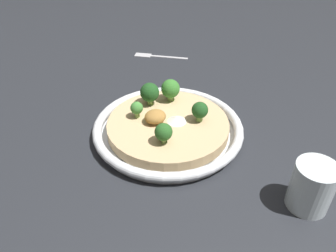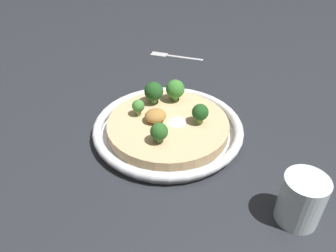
% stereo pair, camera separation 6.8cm
% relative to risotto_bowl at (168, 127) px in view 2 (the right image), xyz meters
% --- Properties ---
extents(ground_plane, '(6.00, 6.00, 0.00)m').
position_rel_risotto_bowl_xyz_m(ground_plane, '(0.00, 0.00, -0.02)').
color(ground_plane, '#23262B').
extents(risotto_bowl, '(0.31, 0.31, 0.03)m').
position_rel_risotto_bowl_xyz_m(risotto_bowl, '(0.00, 0.00, 0.00)').
color(risotto_bowl, silver).
rests_on(risotto_bowl, ground_plane).
extents(cheese_sprinkle, '(0.04, 0.04, 0.01)m').
position_rel_risotto_bowl_xyz_m(cheese_sprinkle, '(-0.02, 0.01, 0.02)').
color(cheese_sprinkle, white).
rests_on(cheese_sprinkle, risotto_bowl).
extents(crispy_onion_garnish, '(0.04, 0.04, 0.03)m').
position_rel_risotto_bowl_xyz_m(crispy_onion_garnish, '(0.02, -0.01, 0.03)').
color(crispy_onion_garnish, '#A37538').
rests_on(crispy_onion_garnish, risotto_bowl).
extents(broccoli_back_right, '(0.03, 0.03, 0.04)m').
position_rel_risotto_bowl_xyz_m(broccoli_back_right, '(0.04, 0.05, 0.04)').
color(broccoli_back_right, '#84A856').
rests_on(broccoli_back_right, risotto_bowl).
extents(broccoli_front_left, '(0.04, 0.04, 0.05)m').
position_rel_risotto_bowl_xyz_m(broccoli_front_left, '(-0.05, -0.07, 0.04)').
color(broccoli_front_left, '#759E4C').
rests_on(broccoli_front_left, risotto_bowl).
extents(broccoli_left, '(0.03, 0.03, 0.04)m').
position_rel_risotto_bowl_xyz_m(broccoli_left, '(-0.06, 0.03, 0.04)').
color(broccoli_left, '#759E4C').
rests_on(broccoli_left, risotto_bowl).
extents(broccoli_front_right, '(0.03, 0.03, 0.04)m').
position_rel_risotto_bowl_xyz_m(broccoli_front_right, '(0.05, -0.05, 0.04)').
color(broccoli_front_right, '#84A856').
rests_on(broccoli_front_right, risotto_bowl).
extents(broccoli_front, '(0.04, 0.04, 0.05)m').
position_rel_risotto_bowl_xyz_m(broccoli_front, '(0.00, -0.08, 0.04)').
color(broccoli_front, '#759E4C').
rests_on(broccoli_front, risotto_bowl).
extents(drinking_glass, '(0.07, 0.07, 0.08)m').
position_rel_risotto_bowl_xyz_m(drinking_glass, '(-0.10, 0.28, 0.03)').
color(drinking_glass, silver).
rests_on(drinking_glass, ground_plane).
extents(fork_utensil, '(0.13, 0.12, 0.00)m').
position_rel_risotto_bowl_xyz_m(fork_utensil, '(-0.16, -0.35, -0.01)').
color(fork_utensil, '#B7B7BC').
rests_on(fork_utensil, ground_plane).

